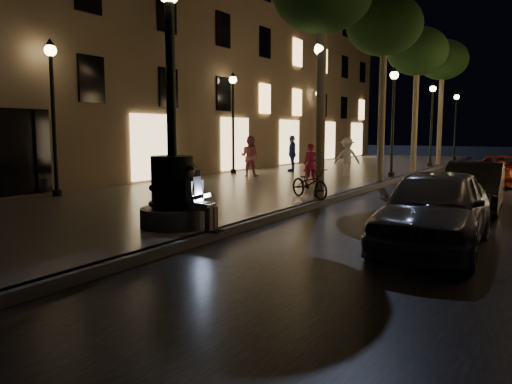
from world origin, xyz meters
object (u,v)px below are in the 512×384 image
Objects in this scene: tree_far at (443,61)px; lamp_left_b at (233,110)px; lamp_curb_c at (432,114)px; lamp_curb_d at (456,117)px; pedestrian_pink at (250,156)px; tree_second at (384,27)px; lamp_curb_a at (320,97)px; lamp_curb_b at (393,108)px; tree_third at (417,53)px; car_second at (474,186)px; lamp_left_c at (318,116)px; pedestrian_blue at (292,153)px; fountain_lamppost at (173,179)px; bicycle at (310,183)px; car_third at (499,171)px; pedestrian_white at (347,157)px; seated_man_laptop at (196,196)px; stroller at (191,177)px; lamp_left_a at (53,98)px; pedestrian_red at (311,164)px; car_front at (434,208)px.

lamp_left_b is at bearing -120.89° from tree_far.
lamp_curb_c is at bearing 54.63° from lamp_left_b.
pedestrian_pink is (-5.54, -19.01, -2.13)m from lamp_curb_d.
tree_second is 6.75m from lamp_curb_a.
tree_far reaches higher than lamp_curb_b.
lamp_curb_b is (0.00, -4.00, -2.90)m from tree_third.
tree_far is 18.43m from car_second.
lamp_left_c reaches higher than pedestrian_pink.
car_second is at bearing -52.74° from lamp_left_c.
pedestrian_blue is at bearing 138.74° from car_second.
lamp_curb_b is (-0.08, -10.00, -3.20)m from tree_far.
fountain_lamppost is at bearing -128.34° from car_second.
tree_far is at bearing 28.29° from bicycle.
car_third is 2.56× the size of bicycle.
tree_second reaches higher than pedestrian_white.
lamp_curb_d is 1.00× the size of lamp_left_b.
fountain_lamppost is 30.08m from lamp_curb_d.
tree_second is 7.54m from car_third.
seated_man_laptop is 8.27m from car_second.
car_second is 0.93× the size of car_third.
pedestrian_white is (2.19, 8.52, 0.35)m from stroller.
fountain_lamppost reaches higher than lamp_left_a.
car_third is 2.84× the size of pedestrian_red.
lamp_left_a is 12.71m from car_second.
car_front is at bearing -81.37° from lamp_curb_d.
lamp_curb_c is at bearing 54.84° from pedestrian_red.
lamp_left_b is at bearing -139.80° from tree_third.
lamp_curb_b is 1.00× the size of lamp_left_b.
tree_third is (0.70, 18.00, 4.93)m from fountain_lamppost.
tree_second is 1.54× the size of lamp_curb_d.
fountain_lamppost is at bearing -75.46° from stroller.
pedestrian_red is at bearing -97.17° from tree_far.
car_second is (4.22, -16.99, -5.75)m from tree_far.
fountain_lamppost is at bearing -157.29° from bicycle.
car_second is 12.16m from pedestrian_blue.
tree_third is 1.63× the size of car_third.
car_front is at bearing -45.22° from lamp_curb_a.
tree_second reaches higher than lamp_curb_a.
car_third is (8.32, 9.76, -0.11)m from stroller.
fountain_lamppost is at bearing -180.00° from seated_man_laptop.
pedestrian_pink is 4.38m from pedestrian_white.
lamp_left_c is (-7.20, 10.00, -3.10)m from tree_second.
tree_far is 4.14× the size of pedestrian_pink.
lamp_curb_b is (0.09, 14.00, 2.34)m from seated_man_laptop.
lamp_curb_c is at bearing 0.00° from lamp_left_c.
pedestrian_blue is at bearing 53.69° from lamp_left_b.
lamp_left_a is at bearing -150.60° from lamp_curb_a.
lamp_left_b is 3.82m from pedestrian_blue.
car_third is at bearing 12.65° from lamp_left_b.
tree_third reaches higher than lamp_curb_a.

